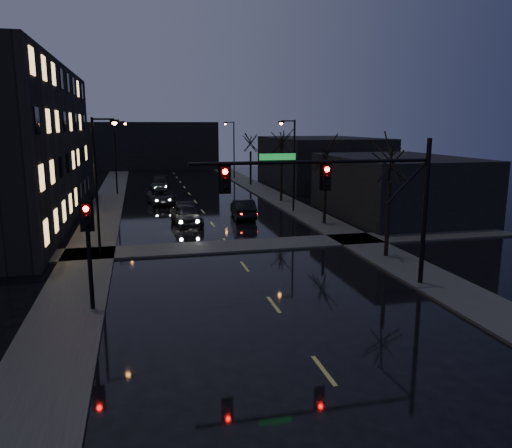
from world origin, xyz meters
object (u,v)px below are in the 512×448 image
lead_car (243,209)px  oncoming_car_b (186,211)px  oncoming_car_c (162,197)px  oncoming_car_d (160,184)px  oncoming_car_a (186,214)px

lead_car → oncoming_car_b: bearing=-4.2°
oncoming_car_c → oncoming_car_d: (0.26, 10.86, 0.04)m
oncoming_car_c → lead_car: 10.87m
oncoming_car_c → lead_car: size_ratio=1.09×
oncoming_car_a → lead_car: size_ratio=1.00×
oncoming_car_a → oncoming_car_b: size_ratio=1.15×
oncoming_car_a → oncoming_car_c: 10.83m
oncoming_car_a → oncoming_car_d: (-1.08, 21.61, -0.05)m
oncoming_car_b → lead_car: bearing=-8.6°
oncoming_car_a → lead_car: oncoming_car_a is taller
oncoming_car_b → lead_car: 4.71m
oncoming_car_d → lead_car: 20.68m
oncoming_car_d → lead_car: (5.91, -19.81, 0.02)m
oncoming_car_c → oncoming_car_d: oncoming_car_d is taller
oncoming_car_b → oncoming_car_d: oncoming_car_d is taller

